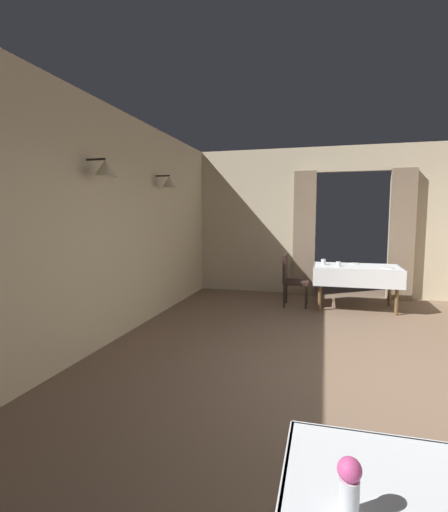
% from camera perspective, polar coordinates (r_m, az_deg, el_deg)
% --- Properties ---
extents(ground, '(10.08, 10.08, 0.00)m').
position_cam_1_polar(ground, '(4.15, 21.90, -17.34)').
color(ground, '#7A604C').
extents(wall_left, '(0.49, 8.40, 3.00)m').
position_cam_1_polar(wall_left, '(4.64, -20.34, 4.32)').
color(wall_left, beige).
rests_on(wall_left, ground).
extents(wall_back, '(6.40, 0.27, 3.00)m').
position_cam_1_polar(wall_back, '(7.99, 18.78, 4.99)').
color(wall_back, beige).
rests_on(wall_back, ground).
extents(dining_table_mid, '(1.46, 0.92, 0.75)m').
position_cam_1_polar(dining_table_mid, '(6.99, 19.43, -2.24)').
color(dining_table_mid, brown).
rests_on(dining_table_mid, ground).
extents(chair_mid_left, '(0.44, 0.44, 0.93)m').
position_cam_1_polar(chair_mid_left, '(6.91, 10.20, -3.22)').
color(chair_mid_left, black).
rests_on(chair_mid_left, ground).
extents(flower_vase_near, '(0.07, 0.07, 0.18)m').
position_cam_1_polar(flower_vase_near, '(1.31, 18.41, -30.13)').
color(flower_vase_near, silver).
rests_on(flower_vase_near, dining_table_near).
extents(plate_mid_a, '(0.21, 0.21, 0.01)m').
position_cam_1_polar(plate_mid_a, '(6.88, 23.57, -1.65)').
color(plate_mid_a, white).
rests_on(plate_mid_a, dining_table_mid).
extents(glass_mid_b, '(0.08, 0.08, 0.08)m').
position_cam_1_polar(glass_mid_b, '(6.83, 16.94, -1.15)').
color(glass_mid_b, silver).
rests_on(glass_mid_b, dining_table_mid).
extents(plate_mid_c, '(0.20, 0.20, 0.01)m').
position_cam_1_polar(plate_mid_c, '(7.28, 19.14, -1.08)').
color(plate_mid_c, white).
rests_on(plate_mid_c, dining_table_mid).
extents(glass_mid_d, '(0.08, 0.08, 0.10)m').
position_cam_1_polar(glass_mid_d, '(6.99, 14.82, -0.85)').
color(glass_mid_d, silver).
rests_on(glass_mid_d, dining_table_mid).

